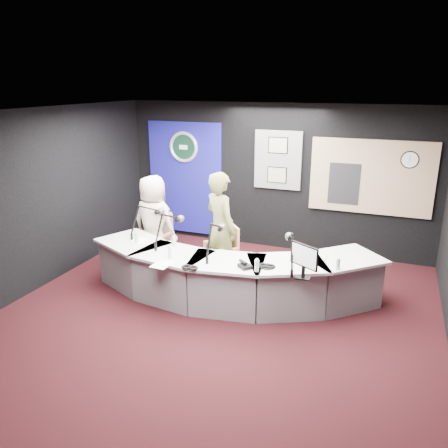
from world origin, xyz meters
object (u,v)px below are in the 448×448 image
at_px(broadcast_desk, 227,276).
at_px(armchair_left, 155,243).
at_px(armchair_right, 221,254).
at_px(person_woman, 220,228).
at_px(person_man, 154,223).

height_order(broadcast_desk, armchair_left, armchair_left).
xyz_separation_m(armchair_right, person_woman, (-0.00, 0.00, 0.43)).
distance_m(broadcast_desk, person_man, 1.80).
distance_m(broadcast_desk, armchair_left, 1.75).
height_order(broadcast_desk, person_woman, person_woman).
distance_m(person_man, person_woman, 1.30).
distance_m(armchair_left, person_man, 0.38).
height_order(broadcast_desk, armchair_right, armchair_right).
bearing_deg(armchair_left, person_woman, -1.08).
xyz_separation_m(armchair_left, armchair_right, (1.29, -0.12, 0.03)).
xyz_separation_m(person_man, person_woman, (1.29, -0.12, 0.09)).
xyz_separation_m(broadcast_desk, person_man, (-1.61, 0.66, 0.46)).
bearing_deg(broadcast_desk, person_woman, 120.92).
relative_size(armchair_right, person_woman, 0.53).
distance_m(broadcast_desk, armchair_right, 0.64).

